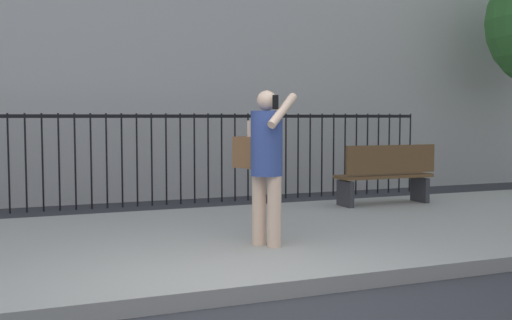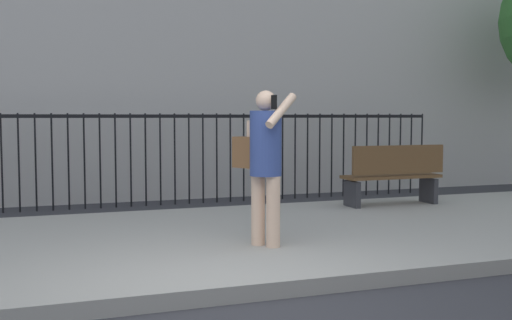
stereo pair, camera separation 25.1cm
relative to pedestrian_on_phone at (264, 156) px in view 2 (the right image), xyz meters
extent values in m
plane|color=#333338|center=(-0.86, -1.44, -1.12)|extent=(60.00, 60.00, 0.00)
cube|color=#9E9B93|center=(-0.86, 0.76, -1.04)|extent=(28.00, 4.40, 0.15)
cube|color=black|center=(-0.86, 4.46, 0.43)|extent=(12.00, 0.04, 0.06)
cylinder|color=black|center=(-2.77, 4.46, -0.32)|extent=(0.03, 0.03, 1.60)
cylinder|color=black|center=(-2.52, 4.46, -0.32)|extent=(0.03, 0.03, 1.60)
cylinder|color=black|center=(-2.26, 4.46, -0.32)|extent=(0.03, 0.03, 1.60)
cylinder|color=black|center=(-2.01, 4.46, -0.32)|extent=(0.03, 0.03, 1.60)
cylinder|color=black|center=(-1.75, 4.46, -0.32)|extent=(0.03, 0.03, 1.60)
cylinder|color=black|center=(-1.50, 4.46, -0.32)|extent=(0.03, 0.03, 1.60)
cylinder|color=black|center=(-1.24, 4.46, -0.32)|extent=(0.03, 0.03, 1.60)
cylinder|color=black|center=(-0.98, 4.46, -0.32)|extent=(0.03, 0.03, 1.60)
cylinder|color=black|center=(-0.73, 4.46, -0.32)|extent=(0.03, 0.03, 1.60)
cylinder|color=black|center=(-0.47, 4.46, -0.32)|extent=(0.03, 0.03, 1.60)
cylinder|color=black|center=(-0.22, 4.46, -0.32)|extent=(0.03, 0.03, 1.60)
cylinder|color=black|center=(0.04, 4.46, -0.32)|extent=(0.03, 0.03, 1.60)
cylinder|color=black|center=(0.29, 4.46, -0.32)|extent=(0.03, 0.03, 1.60)
cylinder|color=black|center=(0.55, 4.46, -0.32)|extent=(0.03, 0.03, 1.60)
cylinder|color=black|center=(0.80, 4.46, -0.32)|extent=(0.03, 0.03, 1.60)
cylinder|color=black|center=(1.06, 4.46, -0.32)|extent=(0.03, 0.03, 1.60)
cylinder|color=black|center=(1.31, 4.46, -0.32)|extent=(0.03, 0.03, 1.60)
cylinder|color=black|center=(1.57, 4.46, -0.32)|extent=(0.03, 0.03, 1.60)
cylinder|color=black|center=(1.82, 4.46, -0.32)|extent=(0.03, 0.03, 1.60)
cylinder|color=black|center=(2.08, 4.46, -0.32)|extent=(0.03, 0.03, 1.60)
cylinder|color=black|center=(2.33, 4.46, -0.32)|extent=(0.03, 0.03, 1.60)
cylinder|color=black|center=(2.59, 4.46, -0.32)|extent=(0.03, 0.03, 1.60)
cylinder|color=black|center=(2.85, 4.46, -0.32)|extent=(0.03, 0.03, 1.60)
cylinder|color=black|center=(3.10, 4.46, -0.32)|extent=(0.03, 0.03, 1.60)
cylinder|color=black|center=(3.36, 4.46, -0.32)|extent=(0.03, 0.03, 1.60)
cylinder|color=black|center=(3.61, 4.46, -0.32)|extent=(0.03, 0.03, 1.60)
cylinder|color=black|center=(3.87, 4.46, -0.32)|extent=(0.03, 0.03, 1.60)
cylinder|color=black|center=(4.12, 4.46, -0.32)|extent=(0.03, 0.03, 1.60)
cylinder|color=black|center=(4.38, 4.46, -0.32)|extent=(0.03, 0.03, 1.60)
cylinder|color=black|center=(4.63, 4.46, -0.32)|extent=(0.03, 0.03, 1.60)
cylinder|color=black|center=(4.89, 4.46, -0.32)|extent=(0.03, 0.03, 1.60)
cylinder|color=black|center=(5.14, 4.46, -0.32)|extent=(0.03, 0.03, 1.60)
cylinder|color=beige|center=(0.07, -0.11, -0.59)|extent=(0.15, 0.15, 0.76)
cylinder|color=beige|center=(-0.04, 0.06, -0.59)|extent=(0.15, 0.15, 0.76)
cylinder|color=#33478C|center=(0.01, -0.02, 0.14)|extent=(0.47, 0.47, 0.69)
sphere|color=beige|center=(0.01, -0.02, 0.59)|extent=(0.22, 0.22, 0.22)
cylinder|color=beige|center=(0.12, -0.19, 0.49)|extent=(0.46, 0.34, 0.38)
cylinder|color=beige|center=(-0.09, 0.15, 0.12)|extent=(0.09, 0.09, 0.53)
cube|color=black|center=(0.05, -0.18, 0.57)|extent=(0.05, 0.06, 0.15)
cube|color=brown|center=(-0.13, 0.20, 0.03)|extent=(0.29, 0.32, 0.34)
cube|color=brown|center=(3.01, 2.22, -0.52)|extent=(1.60, 0.45, 0.05)
cube|color=brown|center=(3.01, 2.02, -0.24)|extent=(1.60, 0.06, 0.44)
cube|color=#333338|center=(2.31, 2.22, -0.77)|extent=(0.08, 0.41, 0.40)
cube|color=#333338|center=(3.71, 2.22, -0.77)|extent=(0.08, 0.41, 0.40)
camera|label=1|loc=(-2.60, -6.11, 0.42)|focal=43.61mm
camera|label=2|loc=(-2.36, -6.20, 0.42)|focal=43.61mm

